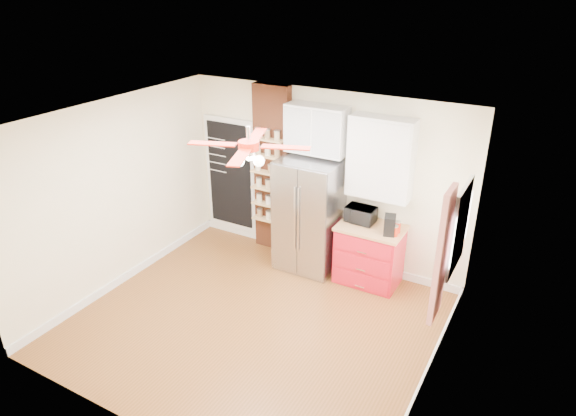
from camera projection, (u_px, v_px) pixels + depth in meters
The scene contains 21 objects.
floor at pixel (255, 323), 6.73m from camera, with size 4.50×4.50×0.00m, color brown.
ceiling at pixel (248, 122), 5.61m from camera, with size 4.50×4.50×0.00m, color white.
wall_back at pixel (324, 178), 7.75m from camera, with size 4.50×0.02×2.70m, color #FFF1CD.
wall_front at pixel (130, 321), 4.59m from camera, with size 4.50×0.02×2.70m, color #FFF1CD.
wall_left at pixel (116, 195), 7.17m from camera, with size 0.02×4.00×2.70m, color #FFF1CD.
wall_right at pixel (439, 282), 5.17m from camera, with size 0.02×4.00×2.70m, color #FFF1CD.
chalkboard at pixel (231, 175), 8.58m from camera, with size 0.95×0.05×1.95m.
brick_pillar at pixel (273, 170), 8.07m from camera, with size 0.60×0.16×2.70m, color brown.
fridge at pixel (309, 215), 7.68m from camera, with size 0.90×0.70×1.75m, color #ABABB0.
upper_glass_cabinet at pixel (317, 129), 7.30m from camera, with size 0.90×0.35×0.70m, color white.
red_cabinet at pixel (369, 254), 7.47m from camera, with size 0.94×0.64×0.90m.
upper_shelf_unit at pixel (381, 158), 7.01m from camera, with size 0.90×0.30×1.15m, color white.
window at pixel (460, 228), 5.81m from camera, with size 0.04×0.75×1.05m, color white.
curtain at pixel (442, 256), 5.44m from camera, with size 0.06×0.40×1.55m, color red.
ceiling_fan at pixel (249, 146), 5.72m from camera, with size 1.40×1.40×0.44m.
toaster_oven at pixel (361, 214), 7.38m from camera, with size 0.42×0.28×0.23m, color black.
coffee_maker at pixel (390, 225), 7.03m from camera, with size 0.15×0.21×0.27m, color black.
canister_left at pixel (394, 231), 7.00m from camera, with size 0.09×0.09×0.14m, color #B4230A.
canister_right at pixel (397, 227), 7.09m from camera, with size 0.09×0.09×0.16m, color #AD1B09.
pantry_jar_oats at pixel (258, 166), 8.01m from camera, with size 0.09×0.09×0.12m, color beige.
pantry_jar_beans at pixel (271, 169), 7.88m from camera, with size 0.10×0.10×0.12m, color olive.
Camera 1 is at (3.06, -4.57, 4.19)m, focal length 32.00 mm.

